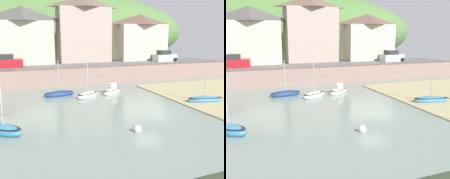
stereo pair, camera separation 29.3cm
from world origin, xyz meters
TOP-DOWN VIEW (x-y plane):
  - quay_seawall at (0.00, 17.50)m, footprint 48.00×9.40m
  - hillside_backdrop at (-1.70, 55.20)m, footprint 80.00×44.00m
  - waterfront_building_left at (-8.98, 25.20)m, footprint 9.28×5.77m
  - waterfront_building_centre at (0.94, 25.20)m, footprint 8.97×4.70m
  - waterfront_building_right at (11.62, 25.20)m, footprint 9.04×5.76m
  - sailboat_blue_trim at (-12.18, -0.50)m, footprint 3.23×3.29m
  - fishing_boat_green at (-6.17, 10.34)m, footprint 3.67×1.39m
  - sailboat_white_hull at (7.78, 1.88)m, footprint 4.05×1.90m
  - dinghy_open_wooden at (-3.19, 8.63)m, footprint 3.26×2.54m
  - sailboat_tall_mast at (0.09, 9.37)m, footprint 2.99×2.34m
  - parked_car_by_wall at (-11.54, 20.70)m, footprint 4.26×2.14m
  - parked_car_end_of_row at (14.32, 20.70)m, footprint 4.27×2.16m
  - mooring_buoy at (-2.86, -3.59)m, footprint 0.63×0.63m

SIDE VIEW (x-z plane):
  - mooring_buoy at x=-2.86m, z-range -0.13..0.50m
  - dinghy_open_wooden at x=-3.19m, z-range -2.28..2.85m
  - fishing_boat_green at x=-6.17m, z-range -1.89..2.46m
  - sailboat_white_hull at x=7.78m, z-range -1.74..2.33m
  - sailboat_blue_trim at x=-12.18m, z-range -3.10..3.75m
  - sailboat_tall_mast at x=0.09m, z-range -0.38..1.10m
  - quay_seawall at x=0.00m, z-range 0.16..2.56m
  - parked_car_by_wall at x=-11.54m, z-range 2.23..4.18m
  - parked_car_end_of_row at x=14.32m, z-range 2.23..4.18m
  - waterfront_building_right at x=11.62m, z-range 2.47..10.74m
  - waterfront_building_left at x=-8.98m, z-range 2.48..11.51m
  - hillside_backdrop at x=-1.70m, z-range -3.27..18.54m
  - waterfront_building_centre at x=0.94m, z-range 2.48..13.39m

